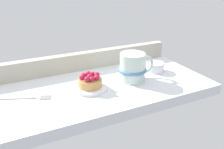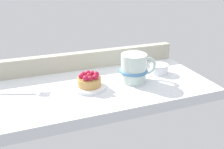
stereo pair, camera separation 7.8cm
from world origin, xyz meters
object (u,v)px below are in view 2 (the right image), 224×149
Objects in this scene: dessert_plate at (90,87)px; raspberry_tart at (89,80)px; sugar_bowl at (159,68)px; coffee_mug at (134,68)px; dessert_fork at (23,93)px.

raspberry_tart is at bearing -176.90° from dessert_plate.
sugar_bowl is (28.88, 3.53, 1.44)cm from dessert_plate.
sugar_bowl is (28.89, 3.53, -1.13)cm from raspberry_tart.
dessert_plate is 1.56× the size of sugar_bowl.
raspberry_tart is (-0.01, -0.00, 2.57)cm from dessert_plate.
coffee_mug reaches higher than dessert_fork.
coffee_mug is at bearing 0.91° from dessert_plate.
dessert_fork is (-21.40, 3.18, -0.20)cm from dessert_plate.
coffee_mug is 1.93× the size of sugar_bowl.
raspberry_tart is at bearing -173.03° from sugar_bowl.
dessert_plate is 21.63cm from dessert_fork.
coffee_mug is (16.66, 0.26, 4.44)cm from dessert_plate.
coffee_mug is 0.81× the size of dessert_fork.
dessert_fork is 2.39× the size of sugar_bowl.
sugar_bowl reaches higher than dessert_plate.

